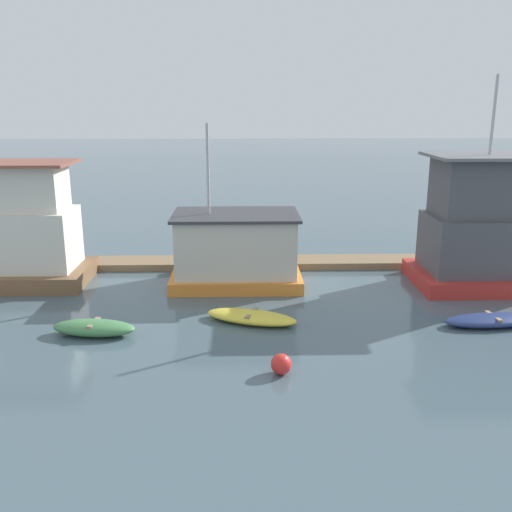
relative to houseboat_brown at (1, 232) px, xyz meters
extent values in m
plane|color=#475B66|center=(10.36, -0.20, -2.18)|extent=(200.00, 200.00, 0.00)
cube|color=#846B4C|center=(10.36, 2.31, -2.03)|extent=(33.80, 1.66, 0.30)
cube|color=brown|center=(0.00, 0.00, -1.85)|extent=(6.83, 3.56, 0.65)
cube|color=silver|center=(0.00, 0.00, -0.32)|extent=(5.87, 2.60, 2.41)
cube|color=orange|center=(9.57, -0.32, -1.93)|extent=(5.29, 3.50, 0.50)
cube|color=beige|center=(9.57, -0.32, -0.52)|extent=(4.76, 2.97, 2.33)
cube|color=#38383D|center=(9.57, -0.32, 0.70)|extent=(5.06, 3.27, 0.12)
cylinder|color=#B2B2B7|center=(8.49, -0.32, 2.54)|extent=(0.12, 0.12, 3.55)
cube|color=red|center=(19.52, -0.74, -1.88)|extent=(5.25, 3.88, 0.61)
cube|color=#4C4C51|center=(19.52, -0.74, -0.43)|extent=(4.38, 3.01, 2.28)
cube|color=#4C4C51|center=(19.52, -0.74, 1.85)|extent=(3.91, 2.54, 2.30)
cube|color=slate|center=(19.52, -0.74, 3.06)|extent=(4.68, 3.31, 0.12)
cylinder|color=#B2B2B7|center=(19.47, -0.74, 4.62)|extent=(0.12, 0.12, 2.99)
ellipsoid|color=#47844C|center=(5.03, -5.69, -1.93)|extent=(2.79, 1.32, 0.50)
cube|color=#997F60|center=(5.03, -5.69, -1.76)|extent=(0.26, 0.86, 0.08)
ellipsoid|color=yellow|center=(10.12, -4.70, -1.99)|extent=(3.38, 2.18, 0.38)
cube|color=#997F60|center=(10.12, -4.70, -1.86)|extent=(0.48, 0.98, 0.08)
ellipsoid|color=navy|center=(18.23, -5.19, -1.99)|extent=(3.48, 1.43, 0.38)
cube|color=#997F60|center=(18.23, -5.19, -1.86)|extent=(0.25, 0.93, 0.08)
cylinder|color=brown|center=(0.80, 1.23, -1.22)|extent=(0.24, 0.24, 1.92)
cylinder|color=brown|center=(19.80, 1.23, -1.25)|extent=(0.26, 0.26, 1.85)
cylinder|color=brown|center=(8.01, 1.23, -1.28)|extent=(0.20, 0.20, 1.80)
sphere|color=red|center=(10.87, -8.57, -1.89)|extent=(0.58, 0.58, 0.58)
camera|label=1|loc=(9.81, -22.90, 5.05)|focal=40.00mm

